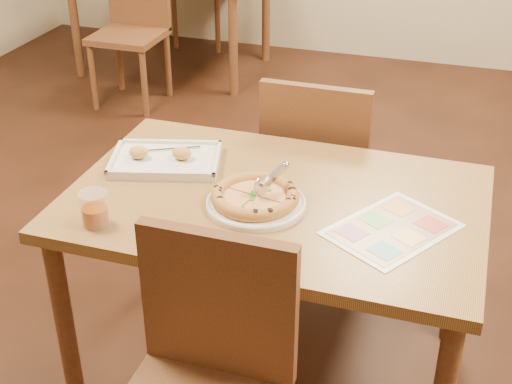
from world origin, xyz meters
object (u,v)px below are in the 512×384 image
(chair_far, at_px, (318,157))
(menu, at_px, (392,229))
(plate, at_px, (256,204))
(appetizer_tray, at_px, (165,160))
(chair_near, at_px, (207,362))
(pizza, at_px, (255,196))
(pizza_cutter, at_px, (270,179))
(bg_chair_near, at_px, (133,14))
(glass_tumbler, at_px, (95,211))
(dining_table, at_px, (275,220))

(chair_far, xyz_separation_m, menu, (0.38, -0.68, 0.16))
(chair_far, relative_size, plate, 1.53)
(appetizer_tray, bearing_deg, chair_near, -58.95)
(chair_near, relative_size, menu, 1.29)
(pizza, xyz_separation_m, pizza_cutter, (0.04, 0.04, 0.05))
(bg_chair_near, bearing_deg, glass_tumbler, -65.52)
(appetizer_tray, height_order, menu, appetizer_tray)
(dining_table, height_order, appetizer_tray, appetizer_tray)
(chair_far, distance_m, pizza, 0.69)
(bg_chair_near, distance_m, menu, 3.02)
(pizza, relative_size, appetizer_tray, 0.66)
(dining_table, height_order, pizza_cutter, pizza_cutter)
(pizza, relative_size, menu, 0.75)
(chair_near, height_order, plate, chair_near)
(bg_chair_near, relative_size, pizza_cutter, 3.88)
(dining_table, bearing_deg, pizza_cutter, -101.75)
(pizza_cutter, height_order, menu, pizza_cutter)
(plate, height_order, pizza_cutter, pizza_cutter)
(chair_far, height_order, pizza, chair_far)
(pizza, bearing_deg, dining_table, 55.67)
(pizza_cutter, xyz_separation_m, glass_tumbler, (-0.45, -0.29, -0.03))
(chair_near, xyz_separation_m, appetizer_tray, (-0.42, 0.70, 0.17))
(plate, relative_size, pizza, 1.12)
(dining_table, xyz_separation_m, pizza_cutter, (-0.01, -0.03, 0.17))
(menu, bearing_deg, pizza, 178.51)
(chair_near, xyz_separation_m, pizza, (-0.05, 0.54, 0.18))
(pizza_cutter, distance_m, menu, 0.39)
(chair_far, height_order, menu, chair_far)
(pizza, height_order, glass_tumbler, glass_tumbler)
(appetizer_tray, distance_m, glass_tumbler, 0.42)
(dining_table, xyz_separation_m, chair_far, (-0.00, 0.60, -0.07))
(dining_table, bearing_deg, glass_tumbler, -145.12)
(plate, height_order, appetizer_tray, appetizer_tray)
(chair_far, distance_m, pizza_cutter, 0.67)
(dining_table, distance_m, chair_far, 0.61)
(pizza_cutter, bearing_deg, bg_chair_near, 66.30)
(appetizer_tray, relative_size, glass_tumbler, 3.90)
(chair_far, xyz_separation_m, glass_tumbler, (-0.45, -0.92, 0.20))
(plate, relative_size, pizza_cutter, 2.54)
(dining_table, xyz_separation_m, plate, (-0.04, -0.07, 0.09))
(bg_chair_near, distance_m, pizza, 2.75)
(dining_table, xyz_separation_m, bg_chair_near, (-1.60, 2.20, -0.07))
(glass_tumbler, bearing_deg, pizza_cutter, 32.53)
(chair_near, height_order, chair_far, same)
(chair_near, relative_size, chair_far, 1.00)
(chair_near, distance_m, appetizer_tray, 0.83)
(bg_chair_near, height_order, appetizer_tray, bg_chair_near)
(chair_near, bearing_deg, menu, 54.24)
(dining_table, relative_size, appetizer_tray, 3.12)
(appetizer_tray, height_order, glass_tumbler, glass_tumbler)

